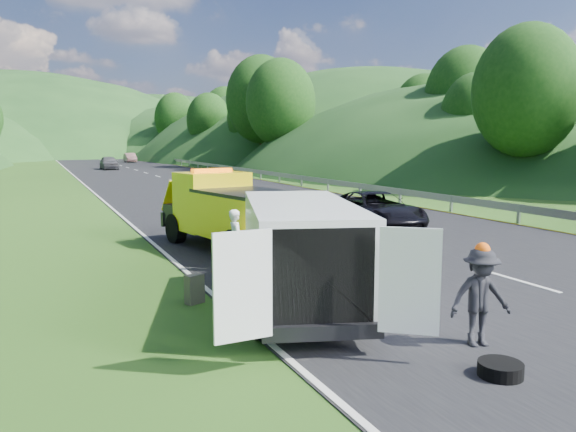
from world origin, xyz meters
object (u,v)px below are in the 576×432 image
child (343,300)px  woman (236,272)px  worker (478,346)px  white_van (300,248)px  passing_suv (375,229)px  tow_truck (229,211)px  suitcase (194,289)px  spare_tire (500,377)px

child → woman: bearing=125.4°
child → worker: size_ratio=0.68×
white_van → passing_suv: bearing=66.4°
tow_truck → passing_suv: tow_truck is taller
woman → passing_suv: 8.37m
child → worker: bearing=-63.5°
woman → tow_truck: bearing=-8.8°
tow_truck → passing_suv: bearing=2.3°
woman → suitcase: (-1.67, -2.25, 0.30)m
suitcase → passing_suv: size_ratio=0.12×
woman → passing_suv: (7.07, 4.48, 0.00)m
woman → child: woman is taller
woman → passing_suv: size_ratio=0.32×
worker → woman: bearing=119.5°
child → passing_suv: bearing=67.9°
white_van → child: size_ratio=5.91×
white_van → passing_suv: white_van is taller
child → passing_suv: (5.86, 7.75, 0.00)m
child → worker: worker is taller
woman → white_van: bearing=-171.3°
suitcase → passing_suv: passing_suv is taller
tow_truck → suitcase: (-2.48, -5.21, -0.88)m
suitcase → passing_suv: bearing=37.6°
child → suitcase: (-2.88, 1.02, 0.30)m
woman → child: size_ratio=1.44×
tow_truck → child: size_ratio=5.41×
suitcase → woman: bearing=53.4°
worker → spare_tire: (-0.58, -1.05, 0.00)m
passing_suv → tow_truck: bearing=-160.0°
white_van → worker: (1.73, -3.08, -1.20)m
child → worker: (0.65, -3.22, 0.00)m
suitcase → child: bearing=-19.5°
suitcase → spare_tire: 6.07m
child → tow_truck: bearing=108.8°
tow_truck → suitcase: tow_truck is taller
white_van → suitcase: (-1.81, 1.17, -0.90)m
tow_truck → child: tow_truck is taller
white_van → woman: (-0.14, 3.41, -1.20)m
tow_truck → suitcase: size_ratio=9.86×
worker → passing_suv: (5.21, 10.96, 0.00)m
tow_truck → white_van: 6.41m
white_van → woman: 3.62m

